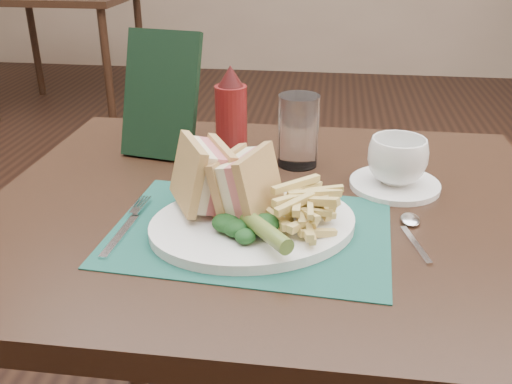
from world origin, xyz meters
TOP-DOWN VIEW (x-y plane):
  - floor at (0.00, 0.00)m, footprint 7.00×7.00m
  - wall_back at (0.00, 3.50)m, footprint 6.00×0.00m
  - table_main at (0.00, -0.50)m, footprint 0.90×0.75m
  - table_bg_left at (-1.64, 2.24)m, footprint 0.90×0.75m
  - placemat at (-0.02, -0.60)m, footprint 0.41×0.31m
  - plate at (-0.01, -0.60)m, footprint 0.37×0.34m
  - sandwich_half_a at (-0.11, -0.58)m, footprint 0.12×0.13m
  - sandwich_half_b at (-0.04, -0.58)m, footprint 0.11×0.12m
  - kale_garnish at (-0.02, -0.65)m, footprint 0.11×0.08m
  - pickle_spear at (0.01, -0.66)m, footprint 0.09×0.11m
  - fries_pile at (0.05, -0.59)m, footprint 0.18×0.20m
  - fork at (-0.20, -0.62)m, footprint 0.04×0.17m
  - spoon at (0.21, -0.59)m, footprint 0.07×0.15m
  - saucer at (0.20, -0.42)m, footprint 0.17×0.17m
  - coffee_cup at (0.20, -0.42)m, footprint 0.13×0.13m
  - drinking_glass at (0.03, -0.34)m, footprint 0.08×0.08m
  - ketchup_bottle at (-0.08, -0.37)m, footprint 0.07×0.07m
  - check_presenter at (-0.23, -0.32)m, footprint 0.16×0.11m

SIDE VIEW (x-z plane):
  - floor at x=0.00m, z-range 0.00..0.00m
  - wall_back at x=0.00m, z-range -3.00..3.00m
  - table_main at x=0.00m, z-range 0.00..0.75m
  - table_bg_left at x=-1.64m, z-range 0.00..0.75m
  - placemat at x=-0.02m, z-range 0.75..0.75m
  - spoon at x=0.21m, z-range 0.75..0.76m
  - saucer at x=0.20m, z-range 0.75..0.76m
  - fork at x=-0.20m, z-range 0.75..0.76m
  - plate at x=-0.01m, z-range 0.75..0.77m
  - kale_garnish at x=-0.02m, z-range 0.77..0.79m
  - pickle_spear at x=0.01m, z-range 0.78..0.80m
  - fries_pile at x=0.05m, z-range 0.77..0.83m
  - coffee_cup at x=0.20m, z-range 0.76..0.84m
  - drinking_glass at x=0.03m, z-range 0.75..0.88m
  - sandwich_half_b at x=-0.04m, z-range 0.77..0.87m
  - sandwich_half_a at x=-0.11m, z-range 0.77..0.87m
  - ketchup_bottle at x=-0.08m, z-range 0.75..0.94m
  - check_presenter at x=-0.23m, z-range 0.75..0.98m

